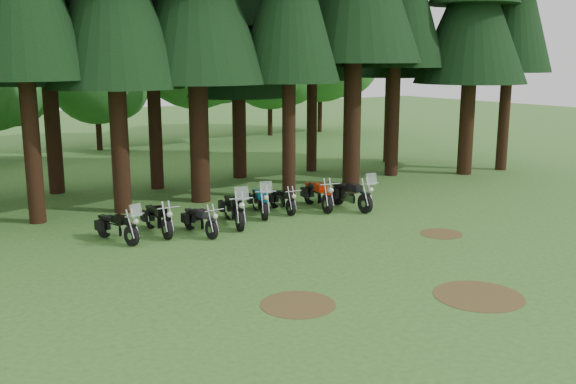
% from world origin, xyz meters
% --- Properties ---
extents(ground, '(120.00, 120.00, 0.00)m').
position_xyz_m(ground, '(0.00, 0.00, 0.00)').
color(ground, '#336425').
rests_on(ground, ground).
extents(pine_back_4, '(4.94, 4.94, 13.78)m').
position_xyz_m(pine_back_4, '(4.04, 13.25, 8.25)').
color(pine_back_4, '#311C10').
rests_on(pine_back_4, ground).
extents(decid_4, '(5.93, 5.76, 7.41)m').
position_xyz_m(decid_4, '(1.58, 26.32, 4.37)').
color(decid_4, '#311C10').
rests_on(decid_4, ground).
extents(decid_5, '(8.45, 8.21, 10.56)m').
position_xyz_m(decid_5, '(8.29, 25.71, 6.23)').
color(decid_5, '#311C10').
rests_on(decid_5, ground).
extents(decid_6, '(7.06, 6.86, 8.82)m').
position_xyz_m(decid_6, '(14.85, 27.01, 5.20)').
color(decid_6, '#311C10').
rests_on(decid_6, ground).
extents(decid_7, '(8.44, 8.20, 10.55)m').
position_xyz_m(decid_7, '(19.46, 26.83, 6.22)').
color(decid_7, '#311C10').
rests_on(decid_7, ground).
extents(dirt_patch_0, '(1.80, 1.80, 0.01)m').
position_xyz_m(dirt_patch_0, '(-3.00, -2.00, 0.01)').
color(dirt_patch_0, '#4C3D1E').
rests_on(dirt_patch_0, ground).
extents(dirt_patch_1, '(1.40, 1.40, 0.01)m').
position_xyz_m(dirt_patch_1, '(4.50, 0.50, 0.01)').
color(dirt_patch_1, '#4C3D1E').
rests_on(dirt_patch_1, ground).
extents(dirt_patch_2, '(2.20, 2.20, 0.01)m').
position_xyz_m(dirt_patch_2, '(1.00, -4.00, 0.01)').
color(dirt_patch_2, '#4C3D1E').
rests_on(dirt_patch_2, ground).
extents(motorcycle_0, '(0.85, 2.17, 1.37)m').
position_xyz_m(motorcycle_0, '(-4.74, 5.57, 0.46)').
color(motorcycle_0, black).
rests_on(motorcycle_0, ground).
extents(motorcycle_1, '(0.36, 2.30, 0.94)m').
position_xyz_m(motorcycle_1, '(-3.29, 5.75, 0.48)').
color(motorcycle_1, black).
rests_on(motorcycle_1, ground).
extents(motorcycle_2, '(0.34, 2.10, 0.85)m').
position_xyz_m(motorcycle_2, '(-2.17, 4.92, 0.43)').
color(motorcycle_2, black).
rests_on(motorcycle_2, ground).
extents(motorcycle_3, '(0.98, 2.50, 1.58)m').
position_xyz_m(motorcycle_3, '(-0.65, 5.36, 0.53)').
color(motorcycle_3, black).
rests_on(motorcycle_3, ground).
extents(motorcycle_4, '(1.07, 2.31, 1.49)m').
position_xyz_m(motorcycle_4, '(0.85, 6.08, 0.50)').
color(motorcycle_4, black).
rests_on(motorcycle_4, ground).
extents(motorcycle_5, '(0.38, 2.02, 0.82)m').
position_xyz_m(motorcycle_5, '(1.84, 6.08, 0.42)').
color(motorcycle_5, black).
rests_on(motorcycle_5, ground).
extents(motorcycle_6, '(0.68, 2.43, 1.00)m').
position_xyz_m(motorcycle_6, '(3.26, 5.75, 0.51)').
color(motorcycle_6, black).
rests_on(motorcycle_6, ground).
extents(motorcycle_7, '(0.47, 2.50, 1.57)m').
position_xyz_m(motorcycle_7, '(4.31, 5.00, 0.53)').
color(motorcycle_7, black).
rests_on(motorcycle_7, ground).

